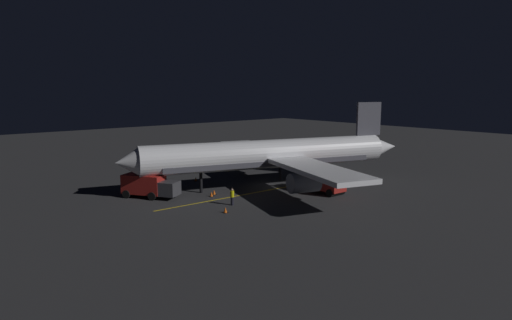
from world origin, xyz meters
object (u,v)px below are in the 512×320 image
object	(u,v)px
baggage_truck	(149,186)
traffic_cone_near_left	(225,210)
airliner	(273,155)
traffic_cone_far	(214,192)
catering_truck	(322,182)
traffic_cone_near_right	(211,194)
traffic_cone_under_wing	(196,179)
ground_crew_worker	(232,197)

from	to	relation	value
baggage_truck	traffic_cone_near_left	bearing A→B (deg)	-165.17
airliner	traffic_cone_far	world-z (taller)	airliner
catering_truck	traffic_cone_near_right	world-z (taller)	catering_truck
traffic_cone_near_right	traffic_cone_under_wing	xyz separation A→B (m)	(8.18, -3.28, 0.00)
baggage_truck	catering_truck	size ratio (longest dim) A/B	1.03
airliner	traffic_cone_near_right	bearing A→B (deg)	86.32
baggage_truck	catering_truck	distance (m)	19.49
airliner	traffic_cone_near_left	bearing A→B (deg)	116.27
traffic_cone_under_wing	traffic_cone_far	size ratio (longest dim) A/B	1.00
traffic_cone_near_left	traffic_cone_under_wing	distance (m)	15.63
baggage_truck	ground_crew_worker	distance (m)	9.87
traffic_cone_near_right	traffic_cone_under_wing	distance (m)	8.82
traffic_cone_near_left	traffic_cone_near_right	distance (m)	6.82
airliner	traffic_cone_far	xyz separation A→B (m)	(1.12, 8.01, -3.58)
catering_truck	baggage_truck	bearing A→B (deg)	56.78
traffic_cone_near_left	traffic_cone_under_wing	size ratio (longest dim) A/B	1.00
catering_truck	traffic_cone_near_right	bearing A→B (deg)	58.71
traffic_cone_under_wing	traffic_cone_far	world-z (taller)	same
ground_crew_worker	traffic_cone_near_left	bearing A→B (deg)	129.15
traffic_cone_near_right	traffic_cone_under_wing	bearing A→B (deg)	-21.86
catering_truck	traffic_cone_far	bearing A→B (deg)	54.65
baggage_truck	traffic_cone_under_wing	size ratio (longest dim) A/B	11.69
traffic_cone_far	traffic_cone_near_right	bearing A→B (deg)	126.42
catering_truck	traffic_cone_near_right	size ratio (longest dim) A/B	11.39
traffic_cone_far	catering_truck	bearing A→B (deg)	-125.35
baggage_truck	traffic_cone_under_wing	bearing A→B (deg)	-64.99
traffic_cone_near_right	ground_crew_worker	bearing A→B (deg)	173.65
ground_crew_worker	traffic_cone_far	xyz separation A→B (m)	(4.98, -1.25, -0.64)
traffic_cone_near_right	traffic_cone_near_left	bearing A→B (deg)	156.33
airliner	traffic_cone_near_left	xyz separation A→B (m)	(-5.68, 11.51, -3.58)
airliner	ground_crew_worker	xyz separation A→B (m)	(-3.85, 9.26, -2.95)
airliner	traffic_cone_under_wing	size ratio (longest dim) A/B	65.35
traffic_cone_near_right	traffic_cone_far	xyz separation A→B (m)	(0.56, -0.76, 0.00)
airliner	traffic_cone_near_right	world-z (taller)	airliner
baggage_truck	traffic_cone_near_right	distance (m)	6.92
ground_crew_worker	traffic_cone_near_right	distance (m)	4.49
traffic_cone_under_wing	traffic_cone_far	bearing A→B (deg)	161.69
ground_crew_worker	traffic_cone_far	bearing A→B (deg)	-14.13
catering_truck	traffic_cone_far	distance (m)	12.38
baggage_truck	traffic_cone_near_right	bearing A→B (deg)	-126.82
baggage_truck	catering_truck	xyz separation A→B (m)	(-10.68, -16.30, -0.08)
catering_truck	ground_crew_worker	size ratio (longest dim) A/B	3.60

